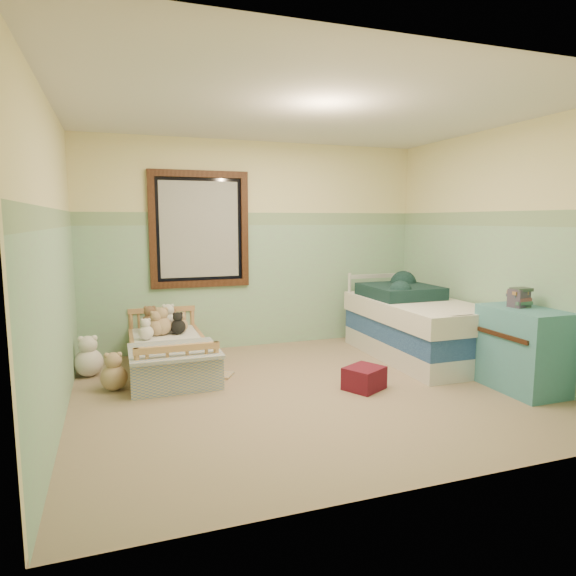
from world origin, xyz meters
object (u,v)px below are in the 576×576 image
object	(u,v)px
plush_floor_cream	(89,363)
red_pillow	(364,378)
plush_floor_tan	(114,377)
floor_book	(218,375)
dresser	(522,349)
twin_bed_frame	(416,348)
toddler_bed_frame	(170,361)

from	to	relation	value
plush_floor_cream	red_pillow	xyz separation A→B (m)	(2.43, -1.26, -0.04)
plush_floor_tan	floor_book	xyz separation A→B (m)	(0.98, 0.09, -0.11)
plush_floor_cream	dresser	xyz separation A→B (m)	(3.80, -1.74, 0.24)
plush_floor_tan	twin_bed_frame	distance (m)	3.26
twin_bed_frame	floor_book	size ratio (longest dim) A/B	6.43
toddler_bed_frame	dresser	bearing A→B (deg)	-29.04
dresser	floor_book	distance (m)	2.92
twin_bed_frame	floor_book	distance (m)	2.28
toddler_bed_frame	floor_book	bearing A→B (deg)	-39.82
toddler_bed_frame	plush_floor_tan	xyz separation A→B (m)	(-0.55, -0.45, 0.02)
plush_floor_tan	red_pillow	distance (m)	2.32
floor_book	red_pillow	bearing A→B (deg)	-4.78
red_pillow	floor_book	world-z (taller)	red_pillow
plush_floor_cream	plush_floor_tan	size ratio (longest dim) A/B	1.16
plush_floor_cream	red_pillow	distance (m)	2.74
dresser	red_pillow	xyz separation A→B (m)	(-1.37, 0.49, -0.28)
toddler_bed_frame	plush_floor_tan	distance (m)	0.71
red_pillow	dresser	bearing A→B (deg)	-19.54
toddler_bed_frame	twin_bed_frame	xyz separation A→B (m)	(2.71, -0.43, 0.01)
toddler_bed_frame	twin_bed_frame	world-z (taller)	twin_bed_frame
dresser	red_pillow	distance (m)	1.48
red_pillow	twin_bed_frame	bearing A→B (deg)	35.48
red_pillow	plush_floor_cream	bearing A→B (deg)	152.64
toddler_bed_frame	twin_bed_frame	size ratio (longest dim) A/B	0.84
plush_floor_cream	dresser	distance (m)	4.19
plush_floor_cream	twin_bed_frame	size ratio (longest dim) A/B	0.15
plush_floor_cream	floor_book	bearing A→B (deg)	-19.54
dresser	twin_bed_frame	bearing A→B (deg)	103.60
red_pillow	toddler_bed_frame	bearing A→B (deg)	144.18
toddler_bed_frame	plush_floor_cream	distance (m)	0.79
dresser	floor_book	xyz separation A→B (m)	(-2.58, 1.31, -0.37)
plush_floor_tan	twin_bed_frame	bearing A→B (deg)	0.44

